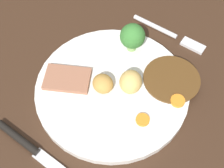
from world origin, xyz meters
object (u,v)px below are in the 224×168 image
(roast_potato_left, at_px, (103,84))
(carrot_coin_front, at_px, (143,120))
(broccoli_floret, at_px, (132,37))
(knife, at_px, (33,150))
(meat_slice_main, at_px, (67,79))
(dinner_plate, at_px, (112,89))
(roast_potato_right, at_px, (131,82))
(fork, at_px, (170,34))
(carrot_coin_back, at_px, (177,101))

(roast_potato_left, height_order, carrot_coin_front, roast_potato_left)
(broccoli_floret, distance_m, knife, 0.25)
(meat_slice_main, bearing_deg, carrot_coin_front, 92.65)
(dinner_plate, height_order, roast_potato_right, roast_potato_right)
(fork, height_order, knife, knife)
(meat_slice_main, relative_size, carrot_coin_back, 3.23)
(roast_potato_right, distance_m, broccoli_floret, 0.09)
(roast_potato_right, height_order, broccoli_floret, broccoli_floret)
(dinner_plate, bearing_deg, meat_slice_main, -66.50)
(dinner_plate, bearing_deg, roast_potato_right, 122.63)
(fork, xyz_separation_m, knife, (0.33, -0.06, 0.00))
(carrot_coin_front, height_order, broccoli_floret, broccoli_floret)
(meat_slice_main, bearing_deg, roast_potato_right, 116.08)
(roast_potato_left, distance_m, broccoli_floret, 0.10)
(dinner_plate, xyz_separation_m, broccoli_floret, (-0.09, -0.02, 0.04))
(carrot_coin_back, bearing_deg, knife, -36.65)
(carrot_coin_front, bearing_deg, broccoli_floret, -140.80)
(carrot_coin_back, relative_size, broccoli_floret, 0.42)
(carrot_coin_front, bearing_deg, carrot_coin_back, 153.92)
(meat_slice_main, xyz_separation_m, knife, (0.13, 0.03, -0.01))
(knife, bearing_deg, fork, 81.59)
(broccoli_floret, bearing_deg, roast_potato_left, 3.69)
(meat_slice_main, distance_m, carrot_coin_front, 0.15)
(dinner_plate, xyz_separation_m, carrot_coin_back, (-0.04, 0.10, 0.01))
(meat_slice_main, relative_size, broccoli_floret, 1.37)
(knife, bearing_deg, meat_slice_main, 106.50)
(roast_potato_right, bearing_deg, dinner_plate, -57.37)
(knife, bearing_deg, dinner_plate, 78.13)
(roast_potato_left, xyz_separation_m, knife, (0.15, -0.03, -0.02))
(dinner_plate, relative_size, meat_slice_main, 3.38)
(dinner_plate, height_order, fork, dinner_plate)
(carrot_coin_back, bearing_deg, meat_slice_main, -69.12)
(knife, bearing_deg, broccoli_floret, 87.17)
(roast_potato_right, xyz_separation_m, carrot_coin_back, (-0.02, 0.08, -0.02))
(roast_potato_left, bearing_deg, dinner_plate, 131.69)
(roast_potato_right, distance_m, carrot_coin_back, 0.08)
(roast_potato_left, height_order, fork, roast_potato_left)
(roast_potato_left, distance_m, fork, 0.18)
(dinner_plate, bearing_deg, carrot_coin_back, 109.03)
(knife, bearing_deg, roast_potato_left, 81.43)
(dinner_plate, height_order, carrot_coin_back, carrot_coin_back)
(roast_potato_left, bearing_deg, carrot_coin_back, 111.72)
(carrot_coin_front, distance_m, fork, 0.20)
(roast_potato_left, relative_size, carrot_coin_front, 1.65)
(meat_slice_main, distance_m, roast_potato_left, 0.06)
(meat_slice_main, distance_m, fork, 0.22)
(roast_potato_left, bearing_deg, roast_potato_right, 125.64)
(dinner_plate, distance_m, carrot_coin_back, 0.11)
(broccoli_floret, bearing_deg, dinner_plate, 11.23)
(broccoli_floret, xyz_separation_m, knife, (0.25, -0.02, -0.04))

